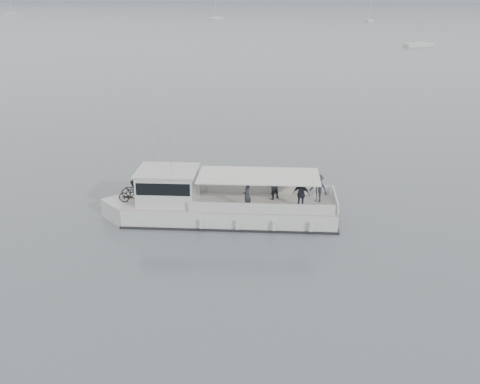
# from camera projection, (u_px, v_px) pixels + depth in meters

# --- Properties ---
(ground) EXTENTS (1400.00, 1400.00, 0.00)m
(ground) POSITION_uv_depth(u_px,v_px,m) (119.00, 236.00, 26.24)
(ground) COLOR #535D62
(ground) RESTS_ON ground
(tour_boat) EXTENTS (12.47, 4.13, 5.19)m
(tour_boat) POSITION_uv_depth(u_px,v_px,m) (210.00, 204.00, 27.79)
(tour_boat) COLOR silver
(tour_boat) RESTS_ON ground
(moored_fleet) EXTENTS (439.69, 344.59, 9.96)m
(moored_fleet) POSITION_uv_depth(u_px,v_px,m) (234.00, 17.00, 223.16)
(moored_fleet) COLOR silver
(moored_fleet) RESTS_ON ground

